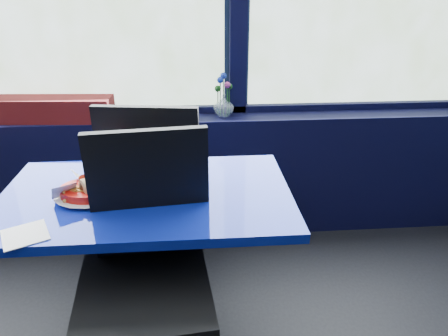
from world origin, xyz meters
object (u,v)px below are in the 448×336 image
chair_near_front (147,255)px  soda_cup (169,157)px  flower_vase (224,103)px  food_basket (92,189)px  ketchup_bottle (113,165)px  planter_box (53,109)px  near_table (150,229)px  chair_near_back (151,187)px

chair_near_front → soda_cup: 0.50m
flower_vase → food_basket: 1.07m
food_basket → ketchup_bottle: ketchup_bottle is taller
chair_near_front → flower_vase: size_ratio=4.11×
planter_box → flower_vase: flower_vase is taller
near_table → chair_near_front: chair_near_front is taller
chair_near_front → planter_box: (-0.63, 1.08, 0.26)m
ketchup_bottle → near_table: bearing=-30.3°
chair_near_back → soda_cup: chair_near_back is taller
near_table → flower_vase: flower_vase is taller
planter_box → soda_cup: soda_cup is taller
chair_near_back → flower_vase: size_ratio=4.13×
chair_near_front → food_basket: (-0.23, 0.22, 0.17)m
soda_cup → ketchup_bottle: bearing=-150.7°
chair_near_back → ketchup_bottle: size_ratio=4.99×
flower_vase → near_table: bearing=-114.3°
chair_near_back → flower_vase: chair_near_back is taller
near_table → food_basket: size_ratio=4.17×
chair_near_back → planter_box: (-0.59, 0.54, 0.25)m
near_table → chair_near_front: (0.02, -0.24, 0.04)m
near_table → soda_cup: size_ratio=4.56×
near_table → ketchup_bottle: (-0.14, 0.08, 0.28)m
ketchup_bottle → food_basket: bearing=-125.4°
chair_near_back → planter_box: size_ratio=1.56×
chair_near_front → food_basket: chair_near_front is taller
flower_vase → planter_box: bearing=-179.3°
flower_vase → food_basket: flower_vase is taller
food_basket → soda_cup: 0.38m
chair_near_front → chair_near_back: (-0.04, 0.55, 0.00)m
near_table → ketchup_bottle: 0.32m
planter_box → ketchup_bottle: ketchup_bottle is taller
ketchup_bottle → soda_cup: bearing=29.3°
near_table → chair_near_back: chair_near_back is taller
planter_box → food_basket: planter_box is taller
food_basket → flower_vase: bearing=45.7°
food_basket → ketchup_bottle: bearing=44.7°
food_basket → chair_near_front: bearing=-53.9°
near_table → planter_box: planter_box is taller
flower_vase → soda_cup: flower_vase is taller
planter_box → ketchup_bottle: bearing=-54.2°
flower_vase → soda_cup: size_ratio=0.98×
chair_near_back → food_basket: (-0.19, -0.33, 0.17)m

